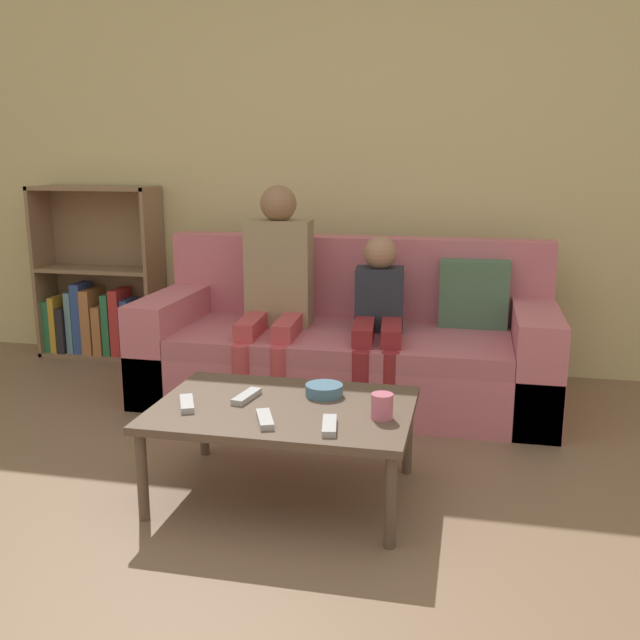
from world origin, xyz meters
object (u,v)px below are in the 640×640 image
at_px(bookshelf, 98,294).
at_px(cup_near, 382,406).
at_px(couch, 349,347).
at_px(person_adult, 276,282).
at_px(tv_remote_1, 265,419).
at_px(coffee_table, 284,414).
at_px(tv_remote_3, 187,404).
at_px(tv_remote_0, 247,396).
at_px(person_child, 378,314).
at_px(snack_bowl, 324,390).
at_px(tv_remote_2, 329,426).

relative_size(bookshelf, cup_near, 11.90).
relative_size(couch, person_adult, 1.90).
xyz_separation_m(cup_near, tv_remote_1, (-0.40, -0.13, -0.04)).
bearing_deg(coffee_table, couch, 88.21).
distance_m(coffee_table, tv_remote_3, 0.37).
xyz_separation_m(cup_near, tv_remote_0, (-0.54, 0.10, -0.04)).
height_order(bookshelf, tv_remote_0, bookshelf).
xyz_separation_m(person_child, cup_near, (0.17, -1.13, -0.09)).
xyz_separation_m(cup_near, snack_bowl, (-0.25, 0.20, -0.02)).
distance_m(person_adult, tv_remote_2, 1.45).
bearing_deg(tv_remote_0, person_child, 79.53).
xyz_separation_m(coffee_table, person_child, (0.21, 1.07, 0.17)).
xyz_separation_m(couch, tv_remote_2, (0.18, -1.40, 0.10)).
xyz_separation_m(person_child, tv_remote_0, (-0.37, -1.04, -0.12)).
bearing_deg(tv_remote_0, person_adult, 108.73).
height_order(cup_near, tv_remote_2, cup_near).
relative_size(couch, snack_bowl, 14.59).
bearing_deg(person_child, snack_bowl, -101.33).
bearing_deg(person_child, tv_remote_0, -115.71).
bearing_deg(couch, tv_remote_0, -99.55).
height_order(coffee_table, tv_remote_0, tv_remote_0).
relative_size(cup_near, tv_remote_3, 0.53).
relative_size(bookshelf, person_adult, 0.97).
bearing_deg(cup_near, person_adult, 121.49).
bearing_deg(tv_remote_1, snack_bowl, 43.60).
xyz_separation_m(bookshelf, tv_remote_0, (1.55, -1.65, -0.03)).
bearing_deg(tv_remote_1, tv_remote_0, 99.88).
relative_size(coffee_table, tv_remote_1, 5.51).
relative_size(bookshelf, snack_bowl, 7.45).
xyz_separation_m(person_adult, tv_remote_2, (0.56, -1.31, -0.26)).
bearing_deg(cup_near, tv_remote_1, -162.58).
relative_size(person_adult, tv_remote_0, 6.46).
distance_m(bookshelf, coffee_table, 2.41).
distance_m(coffee_table, cup_near, 0.39).
bearing_deg(snack_bowl, tv_remote_0, -159.60).
bearing_deg(coffee_table, tv_remote_1, -95.98).
bearing_deg(person_child, tv_remote_2, -95.87).
bearing_deg(person_adult, snack_bowl, -67.81).
height_order(person_adult, tv_remote_2, person_adult).
height_order(person_adult, tv_remote_0, person_adult).
bearing_deg(cup_near, tv_remote_2, -140.37).
height_order(coffee_table, tv_remote_1, tv_remote_1).
height_order(couch, tv_remote_3, couch).
distance_m(tv_remote_3, snack_bowl, 0.53).
bearing_deg(snack_bowl, coffee_table, -131.01).
xyz_separation_m(couch, tv_remote_3, (-0.39, -1.29, 0.10)).
distance_m(person_adult, tv_remote_1, 1.36).
bearing_deg(snack_bowl, tv_remote_3, -154.05).
bearing_deg(tv_remote_3, tv_remote_0, 8.58).
height_order(tv_remote_0, tv_remote_2, same).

